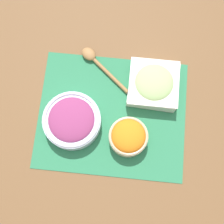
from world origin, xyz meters
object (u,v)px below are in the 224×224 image
Objects in this scene: onion_bowl at (72,120)px; cucumber_bowl at (154,84)px; carrot_bowl at (128,137)px; wooden_spoon at (96,61)px.

onion_bowl is 1.11× the size of cucumber_bowl.
carrot_bowl is at bearing 169.33° from onion_bowl.
onion_bowl is at bearing -10.67° from carrot_bowl.
carrot_bowl reaches higher than cucumber_bowl.
wooden_spoon is (0.19, -0.07, -0.02)m from cucumber_bowl.
onion_bowl is at bearing 30.64° from cucumber_bowl.
onion_bowl and cucumber_bowl have the same top height.
carrot_bowl is 0.74× the size of cucumber_bowl.
carrot_bowl reaches higher than onion_bowl.
cucumber_bowl is 0.20m from wooden_spoon.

